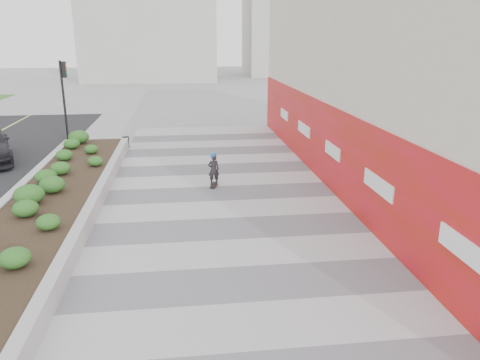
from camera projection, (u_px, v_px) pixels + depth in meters
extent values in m
plane|color=gray|center=(258.00, 331.00, 8.91)|extent=(160.00, 160.00, 0.00)
cube|color=#A8A8AD|center=(239.00, 259.00, 11.75)|extent=(8.00, 36.00, 0.01)
cube|color=beige|center=(409.00, 75.00, 17.08)|extent=(6.00, 24.00, 8.00)
cube|color=red|center=(326.00, 144.00, 17.47)|extent=(0.12, 24.00, 3.00)
cube|color=#9E9EA0|center=(98.00, 143.00, 23.21)|extent=(3.00, 0.30, 0.55)
cube|color=#9E9EA0|center=(7.00, 206.00, 14.66)|extent=(0.30, 18.00, 0.55)
cube|color=#9E9EA0|center=(96.00, 202.00, 14.98)|extent=(0.30, 18.00, 0.55)
cube|color=#2D2116|center=(52.00, 205.00, 14.82)|extent=(2.40, 17.40, 0.50)
cylinder|color=black|center=(64.00, 102.00, 24.02)|extent=(0.12, 0.12, 4.20)
cube|color=black|center=(64.00, 70.00, 23.56)|extent=(0.18, 0.28, 0.80)
cylinder|color=#595654|center=(259.00, 258.00, 11.81)|extent=(0.44, 0.44, 0.01)
cube|color=black|center=(214.00, 185.00, 17.43)|extent=(0.36, 0.75, 0.02)
imported|color=#2A292F|center=(214.00, 170.00, 17.26)|extent=(0.44, 0.30, 1.15)
sphere|color=blue|center=(213.00, 156.00, 17.10)|extent=(0.23, 0.23, 0.23)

